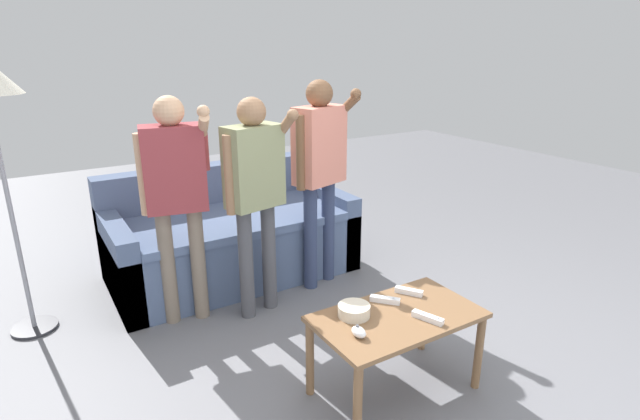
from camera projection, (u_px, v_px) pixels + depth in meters
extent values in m
plane|color=slate|center=(372.00, 371.00, 2.84)|extent=(12.00, 12.00, 0.00)
cube|color=#475675|center=(232.00, 247.00, 3.97)|extent=(1.84, 0.93, 0.46)
cube|color=#4D5D7E|center=(234.00, 219.00, 3.82)|extent=(1.56, 0.81, 0.06)
cube|color=#475675|center=(212.00, 186.00, 4.14)|extent=(1.84, 0.18, 0.37)
cube|color=#475675|center=(119.00, 262.00, 3.52)|extent=(0.14, 0.93, 0.61)
cube|color=#475675|center=(323.00, 220.00, 4.36)|extent=(0.14, 0.93, 0.61)
cube|color=brown|center=(397.00, 317.00, 2.55)|extent=(0.85, 0.49, 0.03)
cylinder|color=brown|center=(358.00, 406.00, 2.25)|extent=(0.04, 0.04, 0.43)
cylinder|color=brown|center=(479.00, 352.00, 2.65)|extent=(0.04, 0.04, 0.43)
cylinder|color=brown|center=(310.00, 358.00, 2.60)|extent=(0.04, 0.04, 0.43)
cylinder|color=brown|center=(423.00, 317.00, 2.99)|extent=(0.04, 0.04, 0.43)
cylinder|color=beige|center=(354.00, 311.00, 2.52)|extent=(0.16, 0.16, 0.06)
ellipsoid|color=white|center=(359.00, 332.00, 2.35)|extent=(0.06, 0.09, 0.05)
cylinder|color=#4C4C51|center=(357.00, 326.00, 2.35)|extent=(0.02, 0.02, 0.01)
cylinder|color=#2D2D33|center=(35.00, 327.00, 3.26)|extent=(0.28, 0.28, 0.02)
cylinder|color=gray|center=(12.00, 219.00, 3.02)|extent=(0.03, 0.03, 1.48)
cylinder|color=#756656|center=(168.00, 268.00, 3.24)|extent=(0.10, 0.10, 0.77)
cylinder|color=#756656|center=(198.00, 264.00, 3.30)|extent=(0.10, 0.10, 0.77)
cube|color=brown|center=(174.00, 169.00, 3.06)|extent=(0.40, 0.27, 0.53)
sphere|color=tan|center=(169.00, 111.00, 2.95)|extent=(0.18, 0.18, 0.18)
cylinder|color=tan|center=(143.00, 175.00, 3.01)|extent=(0.07, 0.07, 0.50)
cylinder|color=brown|center=(203.00, 150.00, 3.09)|extent=(0.07, 0.07, 0.25)
cylinder|color=tan|center=(203.00, 127.00, 2.97)|extent=(0.11, 0.25, 0.20)
sphere|color=tan|center=(203.00, 111.00, 2.87)|extent=(0.07, 0.07, 0.07)
cylinder|color=#47474C|center=(246.00, 264.00, 3.30)|extent=(0.10, 0.10, 0.76)
cylinder|color=#47474C|center=(269.00, 256.00, 3.43)|extent=(0.10, 0.10, 0.76)
cube|color=gray|center=(254.00, 167.00, 3.16)|extent=(0.39, 0.26, 0.52)
sphere|color=#936B4C|center=(251.00, 112.00, 3.05)|extent=(0.18, 0.18, 0.18)
cylinder|color=#936B4C|center=(230.00, 175.00, 3.05)|extent=(0.07, 0.07, 0.50)
cylinder|color=gray|center=(276.00, 147.00, 3.25)|extent=(0.07, 0.07, 0.25)
cylinder|color=#936B4C|center=(284.00, 128.00, 3.14)|extent=(0.10, 0.23, 0.22)
sphere|color=#936B4C|center=(293.00, 115.00, 3.05)|extent=(0.07, 0.07, 0.07)
cylinder|color=#2D3856|center=(310.00, 238.00, 3.70)|extent=(0.10, 0.10, 0.80)
cylinder|color=#2D3856|center=(328.00, 230.00, 3.84)|extent=(0.10, 0.10, 0.80)
cube|color=#DB7F6B|center=(319.00, 145.00, 3.56)|extent=(0.42, 0.30, 0.55)
sphere|color=brown|center=(319.00, 93.00, 3.44)|extent=(0.19, 0.19, 0.19)
cylinder|color=brown|center=(301.00, 153.00, 3.43)|extent=(0.07, 0.07, 0.52)
cylinder|color=#DB7F6B|center=(336.00, 127.00, 3.66)|extent=(0.07, 0.07, 0.26)
cylinder|color=brown|center=(346.00, 107.00, 3.56)|extent=(0.13, 0.25, 0.22)
sphere|color=brown|center=(356.00, 94.00, 3.47)|extent=(0.08, 0.08, 0.08)
cube|color=white|center=(428.00, 318.00, 2.49)|extent=(0.09, 0.17, 0.03)
cylinder|color=silver|center=(422.00, 313.00, 2.50)|extent=(0.01, 0.01, 0.00)
cube|color=silver|center=(437.00, 318.00, 2.45)|extent=(0.02, 0.02, 0.00)
cube|color=white|center=(385.00, 300.00, 2.66)|extent=(0.13, 0.14, 0.03)
cylinder|color=silver|center=(380.00, 296.00, 2.66)|extent=(0.01, 0.01, 0.00)
cube|color=silver|center=(394.00, 298.00, 2.64)|extent=(0.02, 0.02, 0.00)
cube|color=white|center=(409.00, 291.00, 2.75)|extent=(0.11, 0.15, 0.03)
cylinder|color=silver|center=(404.00, 288.00, 2.76)|extent=(0.01, 0.01, 0.00)
cube|color=silver|center=(417.00, 290.00, 2.73)|extent=(0.02, 0.02, 0.00)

